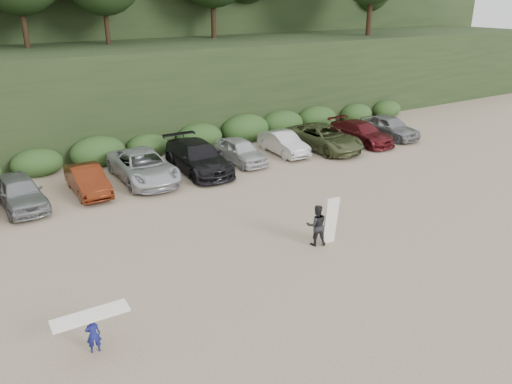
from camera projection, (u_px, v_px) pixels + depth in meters
ground at (265, 257)px, 18.77m from camera, size 120.00×120.00×0.00m
parked_cars at (147, 168)px, 25.98m from camera, size 36.48×6.29×1.65m
child_surfer at (92, 326)px, 13.48m from camera, size 2.04×0.61×1.22m
adult_surfer at (318, 225)px, 19.39m from camera, size 1.29×0.91×1.97m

